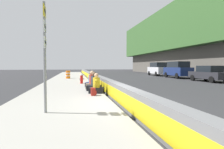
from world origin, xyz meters
The scene contains 14 objects.
ground_plane centered at (0.00, 0.00, 0.00)m, with size 160.00×160.00×0.00m, color #2B2B2D.
sidewalk_strip centered at (0.00, 2.65, 0.07)m, with size 80.00×4.40×0.14m, color gray.
jersey_barrier centered at (0.00, 0.00, 0.42)m, with size 76.00×0.45×0.85m.
route_sign_post centered at (-1.02, 2.99, 2.23)m, with size 0.44×0.09×3.60m.
fire_hydrant centered at (8.87, 1.41, 0.59)m, with size 0.26×0.46×0.88m.
seated_person_foreground centered at (3.04, 0.82, 0.49)m, with size 0.85×0.94×1.13m.
seated_person_middle centered at (4.11, 0.83, 0.51)m, with size 0.93×1.01×1.17m.
seated_person_rear centered at (5.16, 0.85, 0.52)m, with size 0.84×0.95×1.21m.
seated_person_far centered at (6.49, 0.80, 0.49)m, with size 0.89×0.96×1.11m.
backpack centered at (2.17, 1.08, 0.33)m, with size 0.32×0.28×0.40m.
construction_barrel centered at (15.78, 2.77, 0.62)m, with size 0.54×0.54×0.95m.
parked_car_third centered at (9.70, -12.06, 0.86)m, with size 4.53×2.00×1.71m.
parked_car_fourth centered at (15.74, -12.07, 1.18)m, with size 4.86×2.19×2.28m.
parked_car_midline centered at (21.98, -12.12, 1.18)m, with size 4.86×2.19×2.28m.
Camera 1 is at (-7.30, 2.07, 1.68)m, focal length 29.38 mm.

